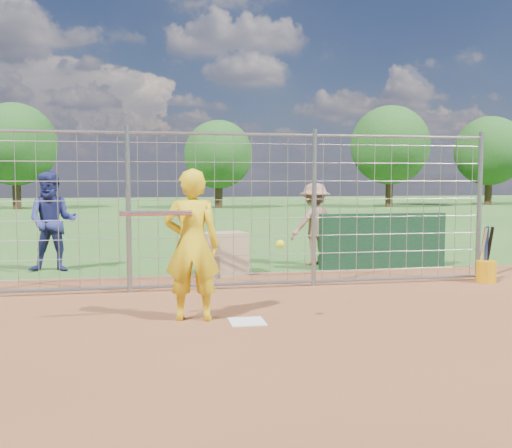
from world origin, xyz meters
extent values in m
plane|color=#2D591E|center=(0.00, 0.00, 0.00)|extent=(100.00, 100.00, 0.00)
plane|color=brown|center=(0.00, -3.00, 0.01)|extent=(18.00, 18.00, 0.00)
cube|color=silver|center=(0.00, -0.20, 0.01)|extent=(0.43, 0.43, 0.02)
cube|color=#11381E|center=(3.40, 3.60, 0.55)|extent=(2.60, 0.20, 1.10)
imported|color=yellow|center=(-0.66, 0.05, 0.96)|extent=(0.76, 0.56, 1.91)
imported|color=navy|center=(-3.02, 4.39, 0.97)|extent=(0.98, 0.78, 1.93)
imported|color=#8C604C|center=(2.20, 4.32, 0.85)|extent=(1.24, 0.94, 1.70)
cube|color=tan|center=(0.16, 3.34, 0.40)|extent=(0.91, 0.73, 0.80)
cylinder|color=silver|center=(-1.10, -0.12, 1.37)|extent=(0.86, 0.08, 0.06)
sphere|color=#D4E618|center=(0.37, -0.41, 1.00)|extent=(0.10, 0.10, 0.10)
cylinder|color=orange|center=(4.51, 1.75, 0.19)|extent=(0.34, 0.34, 0.38)
cylinder|color=silver|center=(4.46, 1.80, 0.55)|extent=(0.09, 0.28, 0.84)
cylinder|color=navy|center=(4.53, 1.80, 0.55)|extent=(0.07, 0.10, 0.85)
cylinder|color=black|center=(4.58, 1.80, 0.55)|extent=(0.08, 0.22, 0.85)
cylinder|color=gray|center=(-1.50, 2.00, 1.30)|extent=(0.08, 0.08, 2.60)
cylinder|color=gray|center=(1.50, 2.00, 1.30)|extent=(0.08, 0.08, 2.60)
cylinder|color=gray|center=(4.50, 2.00, 1.30)|extent=(0.08, 0.08, 2.60)
cylinder|color=gray|center=(0.00, 2.00, 2.50)|extent=(9.00, 0.05, 0.05)
cylinder|color=gray|center=(0.00, 2.00, 0.08)|extent=(9.00, 0.05, 0.05)
cube|color=gray|center=(0.00, 2.00, 1.25)|extent=(9.00, 0.02, 2.50)
cylinder|color=#3F2B19|center=(-9.00, 29.00, 1.26)|extent=(0.50, 0.50, 2.52)
sphere|color=#26561E|center=(-9.00, 29.00, 3.85)|extent=(4.90, 4.90, 4.90)
cylinder|color=#3F2B19|center=(3.00, 28.00, 1.08)|extent=(0.50, 0.50, 2.16)
sphere|color=#26561E|center=(3.00, 28.00, 3.30)|extent=(4.20, 4.20, 4.20)
cylinder|color=#3F2B19|center=(14.00, 27.50, 1.30)|extent=(0.50, 0.50, 2.59)
sphere|color=#26561E|center=(14.00, 27.50, 3.96)|extent=(5.04, 5.04, 5.04)
cylinder|color=#3F2B19|center=(22.00, 29.00, 1.22)|extent=(0.50, 0.50, 2.45)
sphere|color=#26561E|center=(22.00, 29.00, 3.74)|extent=(4.76, 4.76, 4.76)
camera|label=1|loc=(-1.16, -7.07, 1.78)|focal=40.00mm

